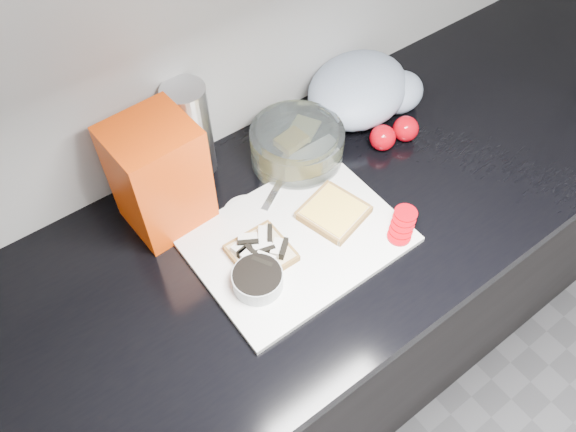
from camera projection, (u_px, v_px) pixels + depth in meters
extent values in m
cube|color=black|center=(313.00, 318.00, 1.53)|extent=(3.50, 0.60, 0.86)
cube|color=black|center=(320.00, 216.00, 1.17)|extent=(3.50, 0.64, 0.04)
cube|color=white|center=(297.00, 239.00, 1.10)|extent=(0.40, 0.30, 0.01)
cube|color=beige|center=(261.00, 253.00, 1.07)|extent=(0.11, 0.11, 0.01)
cube|color=silver|center=(241.00, 246.00, 1.06)|extent=(0.04, 0.03, 0.01)
cube|color=black|center=(241.00, 246.00, 1.06)|extent=(0.04, 0.02, 0.02)
cube|color=silver|center=(248.00, 239.00, 1.07)|extent=(0.04, 0.04, 0.01)
cube|color=black|center=(248.00, 239.00, 1.07)|extent=(0.04, 0.03, 0.02)
cube|color=silver|center=(264.00, 235.00, 1.07)|extent=(0.04, 0.04, 0.01)
cube|color=black|center=(264.00, 235.00, 1.07)|extent=(0.03, 0.04, 0.02)
cube|color=silver|center=(248.00, 257.00, 1.04)|extent=(0.02, 0.04, 0.01)
cube|color=black|center=(248.00, 257.00, 1.04)|extent=(0.01, 0.04, 0.02)
cube|color=silver|center=(263.00, 248.00, 1.06)|extent=(0.04, 0.03, 0.01)
cube|color=black|center=(263.00, 248.00, 1.06)|extent=(0.04, 0.02, 0.02)
cube|color=silver|center=(278.00, 248.00, 1.05)|extent=(0.04, 0.04, 0.01)
cube|color=black|center=(278.00, 248.00, 1.05)|extent=(0.04, 0.03, 0.02)
cube|color=silver|center=(265.00, 259.00, 1.04)|extent=(0.04, 0.04, 0.01)
cube|color=black|center=(265.00, 259.00, 1.04)|extent=(0.03, 0.04, 0.02)
cube|color=beige|center=(334.00, 212.00, 1.13)|extent=(0.14, 0.14, 0.02)
cube|color=#FFCC4B|center=(334.00, 210.00, 1.12)|extent=(0.12, 0.12, 0.00)
cylinder|color=#B4040E|center=(399.00, 236.00, 1.10)|extent=(0.05, 0.05, 0.01)
cylinder|color=#B4040E|center=(401.00, 230.00, 1.10)|extent=(0.05, 0.05, 0.01)
cylinder|color=#B4040E|center=(402.00, 225.00, 1.10)|extent=(0.06, 0.06, 0.01)
cylinder|color=#B4040E|center=(404.00, 219.00, 1.11)|extent=(0.06, 0.06, 0.01)
cylinder|color=#B4040E|center=(406.00, 213.00, 1.11)|extent=(0.06, 0.06, 0.01)
cube|color=silver|center=(277.00, 187.00, 1.18)|extent=(0.12, 0.08, 0.00)
cube|color=silver|center=(295.00, 155.00, 1.23)|extent=(0.06, 0.04, 0.01)
cylinder|color=#AEB4B4|center=(258.00, 281.00, 1.02)|extent=(0.09, 0.09, 0.05)
cylinder|color=black|center=(257.00, 276.00, 1.01)|extent=(0.09, 0.09, 0.01)
cylinder|color=silver|center=(246.00, 213.00, 1.15)|extent=(0.11, 0.11, 0.01)
cylinder|color=silver|center=(297.00, 146.00, 1.21)|extent=(0.20, 0.20, 0.08)
cube|color=#FFCC4B|center=(291.00, 152.00, 1.21)|extent=(0.07, 0.06, 0.04)
cube|color=#FFED98|center=(303.00, 143.00, 1.25)|extent=(0.09, 0.08, 0.02)
cube|color=#D04503|center=(159.00, 177.00, 1.05)|extent=(0.16, 0.15, 0.24)
cylinder|color=silver|center=(190.00, 130.00, 1.15)|extent=(0.09, 0.09, 0.21)
ellipsoid|color=#9AA9BD|center=(358.00, 89.00, 1.30)|extent=(0.33, 0.29, 0.12)
ellipsoid|color=#9AA9BD|center=(399.00, 92.00, 1.32)|extent=(0.16, 0.14, 0.08)
sphere|color=#B4040E|center=(383.00, 138.00, 1.24)|extent=(0.06, 0.06, 0.06)
sphere|color=#B4040E|center=(406.00, 129.00, 1.26)|extent=(0.06, 0.06, 0.06)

